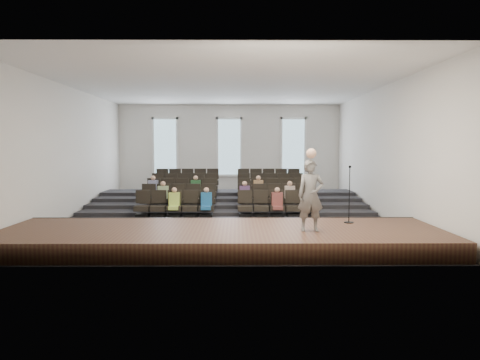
{
  "coord_description": "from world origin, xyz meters",
  "views": [
    {
      "loc": [
        0.42,
        -16.46,
        2.68
      ],
      "look_at": [
        0.54,
        0.5,
        1.38
      ],
      "focal_mm": 32.0,
      "sensor_mm": 36.0,
      "label": 1
    }
  ],
  "objects": [
    {
      "name": "wall_right",
      "position": [
        6.02,
        0.0,
        2.5
      ],
      "size": [
        0.04,
        14.0,
        5.0
      ],
      "primitive_type": "cube",
      "color": "silver",
      "rests_on": "ground"
    },
    {
      "name": "mic_stand",
      "position": [
        3.66,
        -4.23,
        0.99
      ],
      "size": [
        0.28,
        0.28,
        1.66
      ],
      "color": "black",
      "rests_on": "stage"
    },
    {
      "name": "audience",
      "position": [
        -0.35,
        0.45,
        0.83
      ],
      "size": [
        6.05,
        2.64,
        1.1
      ],
      "color": "#AECD52",
      "rests_on": "seating_rows"
    },
    {
      "name": "risers",
      "position": [
        0.0,
        3.17,
        0.2
      ],
      "size": [
        11.8,
        4.8,
        0.6
      ],
      "color": "black",
      "rests_on": "ground"
    },
    {
      "name": "windows",
      "position": [
        0.0,
        6.95,
        2.7
      ],
      "size": [
        8.44,
        0.1,
        3.24
      ],
      "color": "white",
      "rests_on": "wall_back"
    },
    {
      "name": "stage",
      "position": [
        0.0,
        -5.1,
        0.25
      ],
      "size": [
        11.8,
        3.6,
        0.5
      ],
      "primitive_type": "cube",
      "color": "#4A321F",
      "rests_on": "ground"
    },
    {
      "name": "wall_front",
      "position": [
        0.0,
        -7.02,
        2.5
      ],
      "size": [
        12.0,
        0.04,
        5.0
      ],
      "primitive_type": "cube",
      "color": "silver",
      "rests_on": "ground"
    },
    {
      "name": "wall_left",
      "position": [
        -6.02,
        0.0,
        2.5
      ],
      "size": [
        0.04,
        14.0,
        5.0
      ],
      "primitive_type": "cube",
      "color": "silver",
      "rests_on": "ground"
    },
    {
      "name": "seating_rows",
      "position": [
        -0.0,
        1.54,
        0.68
      ],
      "size": [
        6.8,
        4.7,
        1.67
      ],
      "color": "black",
      "rests_on": "ground"
    },
    {
      "name": "speaker",
      "position": [
        2.33,
        -5.44,
        1.43
      ],
      "size": [
        0.69,
        0.46,
        1.86
      ],
      "primitive_type": "imported",
      "rotation": [
        0.0,
        0.0,
        0.03
      ],
      "color": "#5F5C5A",
      "rests_on": "stage"
    },
    {
      "name": "ceiling",
      "position": [
        0.0,
        0.0,
        5.01
      ],
      "size": [
        12.0,
        14.0,
        0.02
      ],
      "primitive_type": "cube",
      "color": "white",
      "rests_on": "ground"
    },
    {
      "name": "ground",
      "position": [
        0.0,
        0.0,
        0.0
      ],
      "size": [
        14.0,
        14.0,
        0.0
      ],
      "primitive_type": "plane",
      "color": "black",
      "rests_on": "ground"
    },
    {
      "name": "stage_lip",
      "position": [
        0.0,
        -3.33,
        0.25
      ],
      "size": [
        11.8,
        0.06,
        0.52
      ],
      "primitive_type": "cube",
      "color": "black",
      "rests_on": "ground"
    },
    {
      "name": "wall_back",
      "position": [
        0.0,
        7.02,
        2.5
      ],
      "size": [
        12.0,
        0.04,
        5.0
      ],
      "primitive_type": "cube",
      "color": "silver",
      "rests_on": "ground"
    }
  ]
}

